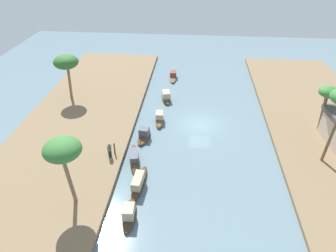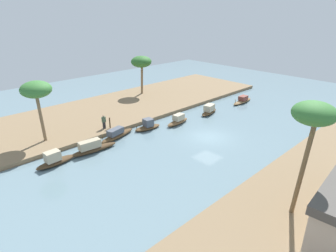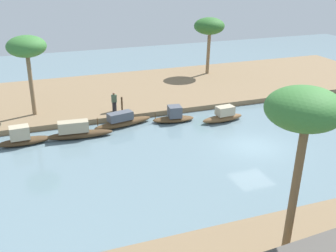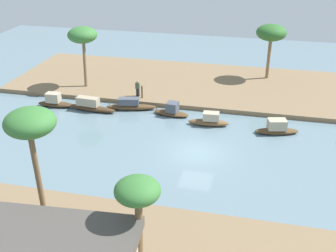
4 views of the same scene
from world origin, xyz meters
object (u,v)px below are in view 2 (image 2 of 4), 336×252
Objects in this scene: sampan_midstream at (243,100)px; mooring_post at (110,123)px; sampan_with_red_awning at (148,126)px; palm_tree_right_tall at (314,117)px; sampan_upstream_small at (92,148)px; sampan_downstream_large at (117,134)px; sampan_foreground at (55,160)px; sampan_open_hull at (209,110)px; palm_tree_left_far at (36,90)px; sampan_near_left_bank at (178,121)px; person_on_near_bank at (104,122)px; palm_tree_left_near at (141,62)px.

mooring_post is (19.86, -4.34, 0.68)m from sampan_midstream.
palm_tree_right_tall is (2.70, 18.01, 6.66)m from sampan_with_red_awning.
mooring_post is (-4.00, -3.10, 0.54)m from sampan_upstream_small.
sampan_with_red_awning is 7.48m from sampan_upstream_small.
sampan_downstream_large is 7.14m from sampan_foreground.
palm_tree_right_tall is (-1.26, 18.39, 6.65)m from sampan_downstream_large.
palm_tree_right_tall is at bearing 37.39° from sampan_midstream.
mooring_post reaches higher than sampan_open_hull.
palm_tree_left_far is (6.50, -1.93, 4.54)m from mooring_post.
sampan_near_left_bank is 12.86m from sampan_midstream.
sampan_upstream_small is at bearing -74.67° from palm_tree_right_tall.
sampan_midstream is 0.60× the size of palm_tree_right_tall.
sampan_downstream_large reaches higher than sampan_midstream.
sampan_downstream_large is 13.24m from sampan_open_hull.
palm_tree_left_far reaches higher than sampan_midstream.
person_on_near_bank reaches higher than sampan_foreground.
palm_tree_right_tall reaches higher than sampan_midstream.
sampan_foreground is 20.46m from palm_tree_right_tall.
sampan_downstream_large is 1.00× the size of sampan_upstream_small.
sampan_foreground is 0.60× the size of palm_tree_left_far.
sampan_open_hull is 16.61m from sampan_upstream_small.
sampan_near_left_bank is at bearing -5.57° from sampan_midstream.
sampan_near_left_bank is 19.05m from palm_tree_right_tall.
mooring_post is at bearing -27.55° from sampan_with_red_awning.
mooring_post reaches higher than sampan_with_red_awning.
sampan_midstream is 1.25× the size of sampan_foreground.
person_on_near_bank is (13.12, -4.29, 0.64)m from sampan_open_hull.
mooring_post reaches higher than sampan_downstream_large.
sampan_open_hull is 0.61× the size of palm_tree_left_far.
sampan_with_red_awning is at bearing 162.51° from sampan_downstream_large.
sampan_near_left_bank is at bearing 69.98° from palm_tree_left_near.
sampan_upstream_small is 0.62× the size of palm_tree_right_tall.
palm_tree_left_near is 0.77× the size of palm_tree_right_tall.
sampan_upstream_small is at bearing 54.53° from person_on_near_bank.
sampan_open_hull is 7.28m from sampan_midstream.
sampan_open_hull is 1.02× the size of sampan_foreground.
sampan_foreground is at bearing 77.35° from palm_tree_left_far.
sampan_with_red_awning is 0.95× the size of sampan_near_left_bank.
sampan_upstream_small reaches higher than sampan_near_left_bank.
sampan_midstream is 2.91× the size of person_on_near_bank.
sampan_foreground is 8.17m from mooring_post.
palm_tree_right_tall is at bearing 64.84° from sampan_near_left_bank.
palm_tree_right_tall is at bearing 109.75° from sampan_upstream_small.
palm_tree_left_near reaches higher than sampan_midstream.
sampan_midstream is (-16.41, 1.93, -0.07)m from sampan_with_red_awning.
sampan_foreground reaches higher than sampan_downstream_large.
palm_tree_left_near is (1.14, -12.43, 4.80)m from sampan_open_hull.
sampan_with_red_awning is 0.71× the size of sampan_downstream_large.
sampan_midstream is at bearing 166.63° from palm_tree_left_far.
sampan_foreground is at bearing 21.18° from mooring_post.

